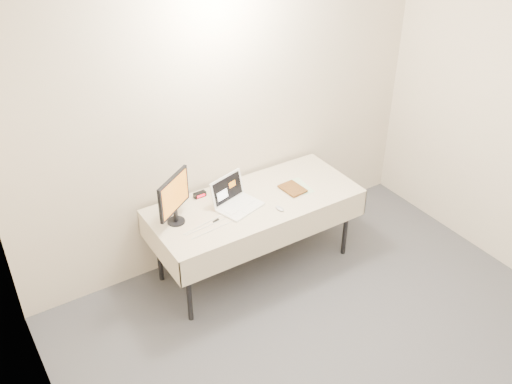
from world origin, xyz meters
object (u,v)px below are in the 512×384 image
table (255,206)px  laptop (235,200)px  monitor (174,196)px  book (285,182)px

table → laptop: laptop is taller
monitor → book: 1.02m
table → book: (0.29, -0.04, 0.18)m
laptop → monitor: (-0.53, 0.05, 0.19)m
book → monitor: bearing=169.3°
table → book: 0.34m
monitor → book: (1.01, -0.12, -0.14)m
monitor → book: size_ratio=1.88×
laptop → book: (0.48, -0.07, 0.05)m
book → table: bearing=167.2°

